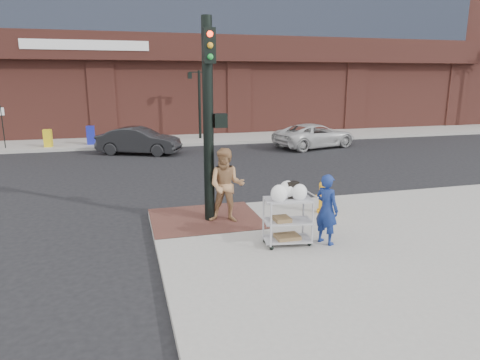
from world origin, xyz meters
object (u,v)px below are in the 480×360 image
object	(u,v)px
sedan_dark	(139,141)
utility_cart	(288,217)
fire_hydrant	(323,197)
traffic_signal_pole	(209,116)
pedestrian_tan	(226,186)
lamp_post	(199,97)
minivan_white	(315,136)
woman_blue	(327,209)

from	to	relation	value
sedan_dark	utility_cart	distance (m)	13.75
fire_hydrant	traffic_signal_pole	bearing A→B (deg)	176.14
sedan_dark	utility_cart	size ratio (longest dim) A/B	2.89
traffic_signal_pole	sedan_dark	bearing A→B (deg)	96.54
pedestrian_tan	traffic_signal_pole	bearing A→B (deg)	165.94
traffic_signal_pole	fire_hydrant	size ratio (longest dim) A/B	5.68
traffic_signal_pole	lamp_post	bearing A→B (deg)	80.76
minivan_white	woman_blue	bearing A→B (deg)	140.11
traffic_signal_pole	woman_blue	xyz separation A→B (m)	(2.13, -2.25, -1.90)
pedestrian_tan	fire_hydrant	world-z (taller)	pedestrian_tan
traffic_signal_pole	minivan_white	distance (m)	13.80
traffic_signal_pole	sedan_dark	distance (m)	11.68
lamp_post	woman_blue	xyz separation A→B (m)	(-0.35, -17.48, -1.68)
fire_hydrant	sedan_dark	bearing A→B (deg)	110.58
minivan_white	traffic_signal_pole	bearing A→B (deg)	128.00
minivan_white	utility_cart	world-z (taller)	utility_cart
traffic_signal_pole	woman_blue	bearing A→B (deg)	-46.62
utility_cart	sedan_dark	bearing A→B (deg)	100.85
sedan_dark	fire_hydrant	distance (m)	12.40
traffic_signal_pole	woman_blue	distance (m)	3.63
utility_cart	pedestrian_tan	bearing A→B (deg)	116.26
lamp_post	utility_cart	xyz separation A→B (m)	(-1.20, -17.33, -1.83)
pedestrian_tan	utility_cart	xyz separation A→B (m)	(0.92, -1.86, -0.31)
pedestrian_tan	sedan_dark	bearing A→B (deg)	117.49
woman_blue	fire_hydrant	xyz separation A→B (m)	(0.92, 2.04, -0.34)
minivan_white	utility_cart	xyz separation A→B (m)	(-6.78, -13.09, 0.14)
traffic_signal_pole	sedan_dark	xyz separation A→B (m)	(-1.31, 11.40, -2.16)
sedan_dark	utility_cart	xyz separation A→B (m)	(2.59, -13.50, 0.12)
fire_hydrant	lamp_post	bearing A→B (deg)	92.13
sedan_dark	woman_blue	bearing A→B (deg)	-142.36
fire_hydrant	woman_blue	bearing A→B (deg)	-114.34
woman_blue	pedestrian_tan	world-z (taller)	pedestrian_tan
traffic_signal_pole	pedestrian_tan	size ratio (longest dim) A/B	2.64
woman_blue	utility_cart	bearing A→B (deg)	52.80
sedan_dark	fire_hydrant	size ratio (longest dim) A/B	4.63
pedestrian_tan	fire_hydrant	size ratio (longest dim) A/B	2.15
woman_blue	minivan_white	bearing A→B (deg)	-51.24
utility_cart	fire_hydrant	world-z (taller)	utility_cart
traffic_signal_pole	fire_hydrant	bearing A→B (deg)	-3.86
lamp_post	fire_hydrant	world-z (taller)	lamp_post
woman_blue	pedestrian_tan	size ratio (longest dim) A/B	0.83
lamp_post	minivan_white	xyz separation A→B (m)	(5.59, -4.24, -1.97)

